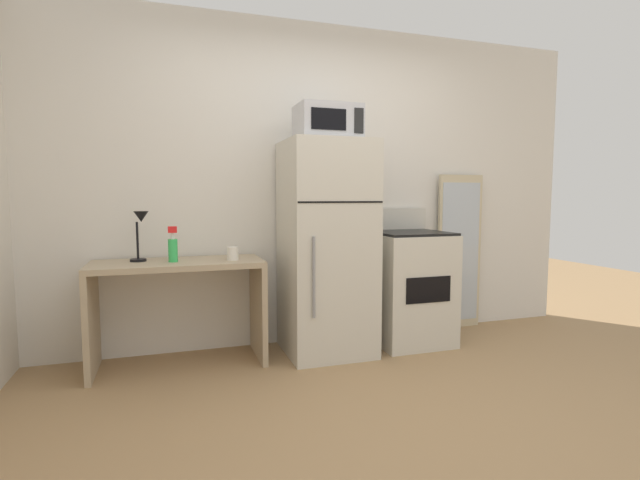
# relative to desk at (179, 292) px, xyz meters

# --- Properties ---
(ground_plane) EXTENTS (12.00, 12.00, 0.00)m
(ground_plane) POSITION_rel_desk_xyz_m (1.07, -1.37, -0.53)
(ground_plane) COLOR #9E7A51
(wall_back_white) EXTENTS (5.00, 0.10, 2.60)m
(wall_back_white) POSITION_rel_desk_xyz_m (1.07, 0.33, 0.77)
(wall_back_white) COLOR silver
(wall_back_white) RESTS_ON ground
(desk) EXTENTS (1.18, 0.52, 0.75)m
(desk) POSITION_rel_desk_xyz_m (0.00, 0.00, 0.00)
(desk) COLOR tan
(desk) RESTS_ON ground
(desk_lamp) EXTENTS (0.14, 0.12, 0.35)m
(desk_lamp) POSITION_rel_desk_xyz_m (-0.24, 0.06, 0.46)
(desk_lamp) COLOR black
(desk_lamp) RESTS_ON desk
(coffee_mug) EXTENTS (0.08, 0.08, 0.09)m
(coffee_mug) POSITION_rel_desk_xyz_m (0.38, -0.06, 0.27)
(coffee_mug) COLOR white
(coffee_mug) RESTS_ON desk
(spray_bottle) EXTENTS (0.06, 0.06, 0.25)m
(spray_bottle) POSITION_rel_desk_xyz_m (-0.03, -0.03, 0.32)
(spray_bottle) COLOR green
(spray_bottle) RESTS_ON desk
(refrigerator) EXTENTS (0.64, 0.66, 1.62)m
(refrigerator) POSITION_rel_desk_xyz_m (1.09, -0.06, 0.28)
(refrigerator) COLOR beige
(refrigerator) RESTS_ON ground
(microwave) EXTENTS (0.46, 0.35, 0.26)m
(microwave) POSITION_rel_desk_xyz_m (1.09, -0.08, 1.22)
(microwave) COLOR #B7B7BC
(microwave) RESTS_ON refrigerator
(oven_range) EXTENTS (0.60, 0.61, 1.10)m
(oven_range) POSITION_rel_desk_xyz_m (1.82, -0.04, -0.06)
(oven_range) COLOR beige
(oven_range) RESTS_ON ground
(leaning_mirror) EXTENTS (0.44, 0.03, 1.40)m
(leaning_mirror) POSITION_rel_desk_xyz_m (2.47, 0.22, 0.17)
(leaning_mirror) COLOR #C6B793
(leaning_mirror) RESTS_ON ground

